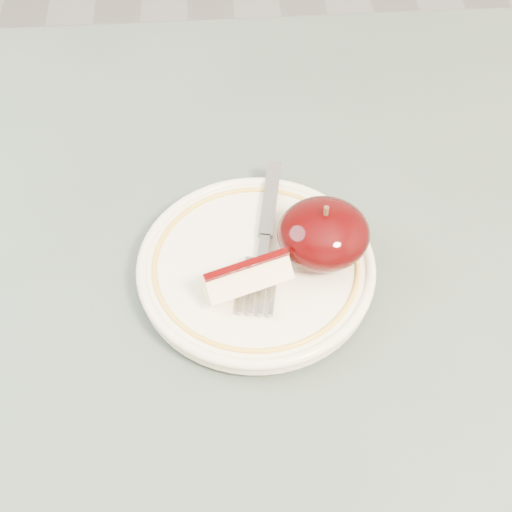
{
  "coord_description": "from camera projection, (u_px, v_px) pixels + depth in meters",
  "views": [
    {
      "loc": [
        0.07,
        -0.27,
        1.22
      ],
      "look_at": [
        0.1,
        0.08,
        0.78
      ],
      "focal_mm": 50.0,
      "sensor_mm": 36.0,
      "label": 1
    }
  ],
  "objects": [
    {
      "name": "plate",
      "position": [
        256.0,
        267.0,
        0.58
      ],
      "size": [
        0.19,
        0.19,
        0.02
      ],
      "color": "white",
      "rests_on": "table"
    },
    {
      "name": "table",
      "position": [
        151.0,
        420.0,
        0.6
      ],
      "size": [
        0.9,
        0.9,
        0.75
      ],
      "color": "brown",
      "rests_on": "ground"
    },
    {
      "name": "apple_wedge",
      "position": [
        247.0,
        277.0,
        0.55
      ],
      "size": [
        0.07,
        0.05,
        0.03
      ],
      "rotation": [
        0.0,
        0.0,
        0.32
      ],
      "color": "beige",
      "rests_on": "plate"
    },
    {
      "name": "fork",
      "position": [
        265.0,
        237.0,
        0.58
      ],
      "size": [
        0.05,
        0.16,
        0.0
      ],
      "rotation": [
        0.0,
        0.0,
        1.39
      ],
      "color": "gray",
      "rests_on": "plate"
    },
    {
      "name": "apple_half",
      "position": [
        324.0,
        233.0,
        0.56
      ],
      "size": [
        0.07,
        0.07,
        0.05
      ],
      "color": "black",
      "rests_on": "plate"
    }
  ]
}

